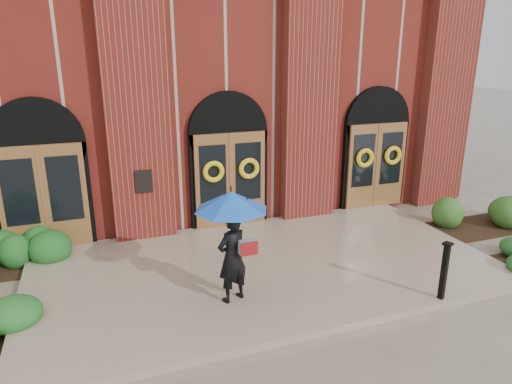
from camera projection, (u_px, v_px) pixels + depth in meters
name	position (u px, v px, depth m)	size (l,w,h in m)	color
ground	(268.00, 273.00, 9.98)	(90.00, 90.00, 0.00)	gray
landing	(265.00, 267.00, 10.10)	(10.00, 5.30, 0.15)	gray
church_building	(181.00, 83.00, 16.81)	(16.20, 12.53, 7.00)	maroon
man_with_umbrella	(232.00, 226.00, 8.20)	(1.74, 1.74, 2.15)	black
metal_post	(444.00, 270.00, 8.51)	(0.20, 0.20, 1.15)	black
hedge_wall_left	(4.00, 253.00, 10.07)	(2.91, 1.16, 0.75)	#1B521C
hedge_wall_right	(482.00, 213.00, 12.45)	(3.15, 1.26, 0.81)	#2C561E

